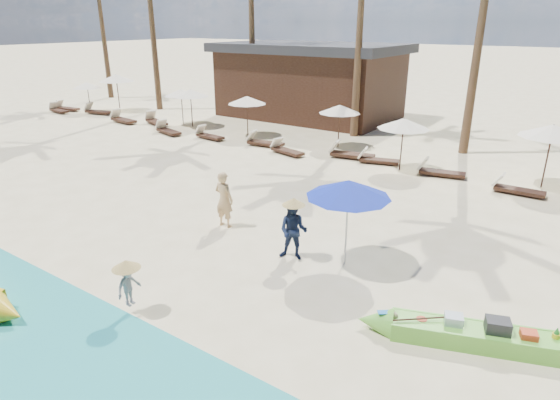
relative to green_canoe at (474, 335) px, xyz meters
The scene contains 29 objects.
ground 5.80m from the green_canoe, behind, with size 240.00×240.00×0.00m, color #F5E4B5.
wet_sand_strip 7.92m from the green_canoe, 136.92° to the right, with size 240.00×4.50×0.01m, color tan.
green_canoe is the anchor object (origin of this frame).
tourist 7.32m from the green_canoe, 168.34° to the left, with size 0.59×0.39×1.62m, color tan.
vendor_green 4.61m from the green_canoe, 168.13° to the left, with size 0.71×0.56×1.47m, color #16213E.
vendor_yellow 6.56m from the green_canoe, 154.37° to the right, with size 0.57×0.33×0.88m, color gray.
blue_umbrella 3.99m from the green_canoe, 156.76° to the left, with size 1.97×1.97×2.12m.
resort_parasol_0 28.36m from the green_canoe, 158.39° to the left, with size 1.81×1.81×1.86m.
lounger_0_left 29.14m from the green_canoe, 161.98° to the left, with size 1.74×0.71×0.57m.
lounger_0_right 29.57m from the green_canoe, 160.80° to the left, with size 1.84×0.81×0.61m.
resort_parasol_1 27.74m from the green_canoe, 154.89° to the left, with size 2.26×2.26×2.33m.
lounger_1_left 27.14m from the green_canoe, 158.13° to the left, with size 1.94×0.94×0.63m.
lounger_1_right 23.57m from the green_canoe, 156.78° to the left, with size 1.98×0.81×0.65m.
resort_parasol_2 21.54m from the green_canoe, 149.24° to the left, with size 1.91×1.91×1.97m.
lounger_2_left 22.10m from the green_canoe, 153.00° to the left, with size 1.98×1.15×0.64m.
resort_parasol_3 20.67m from the green_canoe, 148.40° to the left, with size 1.99×1.99×2.05m.
lounger_3_left 19.43m from the green_canoe, 153.23° to the left, with size 1.87×0.97×0.61m.
lounger_3_right 17.40m from the green_canoe, 148.36° to the left, with size 1.71×0.67×0.57m.
resort_parasol_4 17.49m from the green_canoe, 141.61° to the left, with size 1.94×1.94×2.00m.
lounger_4_left 15.07m from the green_canoe, 140.92° to the left, with size 1.88×0.80×0.62m.
lounger_4_right 13.46m from the green_canoe, 138.35° to the left, with size 1.78×0.90×0.58m.
resort_parasol_5 14.38m from the green_canoe, 127.56° to the left, with size 1.91×1.91×1.96m.
lounger_5_left 12.37m from the green_canoe, 126.90° to the left, with size 2.02×0.95×0.66m.
resort_parasol_6 10.87m from the green_canoe, 117.86° to the left, with size 1.99×1.99×2.05m.
lounger_6_left 11.58m from the green_canoe, 122.07° to the left, with size 1.75×0.94×0.57m.
lounger_6_right 10.20m from the green_canoe, 110.16° to the left, with size 1.82×0.86×0.59m.
resort_parasol_7 10.52m from the green_canoe, 90.69° to the left, with size 2.18×2.18×2.24m.
lounger_7_left 9.12m from the green_canoe, 94.81° to the left, with size 1.67×0.52×0.57m.
pavilion_west 22.05m from the green_canoe, 128.89° to the left, with size 10.80×6.60×4.30m.
Camera 1 is at (6.86, -7.33, 5.48)m, focal length 30.00 mm.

